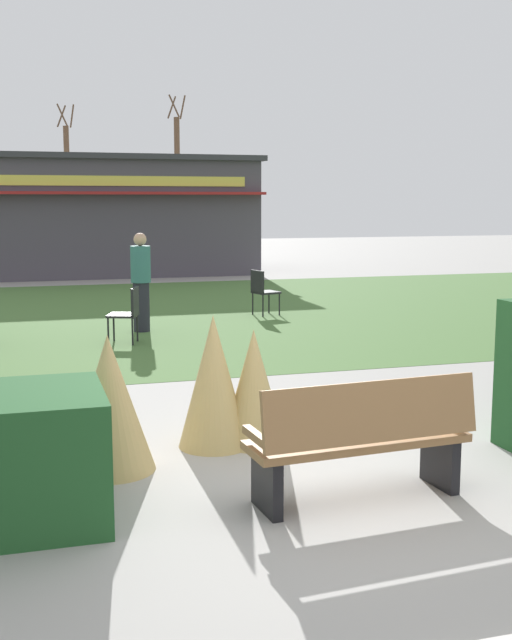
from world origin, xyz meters
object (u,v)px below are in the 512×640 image
(park_bench, at_px, (362,439))
(cafe_chair_north, at_px, (128,310))
(person_standing, at_px, (141,282))
(food_kiosk, at_px, (78,215))
(cafe_chair_center, at_px, (262,289))
(parked_car_center_slot, at_px, (91,238))
(tree_center_bg, at_px, (177,179))
(tree_left_bg, at_px, (68,182))

(park_bench, bearing_deg, cafe_chair_north, 96.24)
(park_bench, bearing_deg, person_standing, 92.88)
(park_bench, xyz_separation_m, food_kiosk, (-0.63, 20.05, 1.30))
(person_standing, bearing_deg, cafe_chair_center, 154.49)
(person_standing, bearing_deg, parked_car_center_slot, -144.45)
(park_bench, bearing_deg, parked_car_center_slot, 88.97)
(park_bench, height_order, food_kiosk, food_kiosk)
(cafe_chair_center, xyz_separation_m, parked_car_center_slot, (-1.60, 19.84, 0.12))
(cafe_chair_center, relative_size, tree_center_bg, 0.12)
(tree_left_bg, bearing_deg, cafe_chair_north, -91.67)
(tree_center_bg, bearing_deg, person_standing, -102.27)
(cafe_chair_north, xyz_separation_m, person_standing, (0.37, 1.11, 0.33))
(cafe_chair_north, relative_size, parked_car_center_slot, 0.21)
(park_bench, xyz_separation_m, person_standing, (-0.42, 8.29, 0.38))
(tree_left_bg, bearing_deg, cafe_chair_center, -85.72)
(food_kiosk, height_order, tree_center_bg, tree_center_bg)
(park_bench, xyz_separation_m, cafe_chair_center, (2.13, 9.55, 0.05))
(person_standing, xyz_separation_m, tree_center_bg, (5.75, 26.42, 2.46))
(person_standing, bearing_deg, tree_left_bg, -142.88)
(park_bench, distance_m, parked_car_center_slot, 29.40)
(person_standing, relative_size, parked_car_center_slot, 0.40)
(person_standing, bearing_deg, food_kiosk, -140.86)
(food_kiosk, xyz_separation_m, cafe_chair_north, (-0.16, -12.86, -1.26))
(food_kiosk, bearing_deg, person_standing, -88.98)
(park_bench, distance_m, cafe_chair_center, 9.79)
(cafe_chair_north, bearing_deg, park_bench, -83.76)
(parked_car_center_slot, height_order, tree_center_bg, tree_center_bg)
(person_standing, height_order, tree_left_bg, tree_left_bg)
(park_bench, relative_size, parked_car_center_slot, 0.41)
(park_bench, xyz_separation_m, parked_car_center_slot, (0.53, 29.39, 0.16))
(food_kiosk, distance_m, parked_car_center_slot, 9.48)
(park_bench, relative_size, tree_center_bg, 0.23)
(food_kiosk, xyz_separation_m, cafe_chair_center, (2.76, -10.50, -1.26))
(cafe_chair_north, distance_m, tree_center_bg, 28.33)
(food_kiosk, bearing_deg, cafe_chair_north, -90.71)
(cafe_chair_center, relative_size, tree_left_bg, 0.13)
(person_standing, xyz_separation_m, parked_car_center_slot, (0.95, 21.10, -0.22))
(cafe_chair_center, bearing_deg, person_standing, -153.63)
(food_kiosk, height_order, cafe_chair_center, food_kiosk)
(tree_center_bg, bearing_deg, park_bench, -98.73)
(cafe_chair_center, distance_m, cafe_chair_north, 3.76)
(person_standing, distance_m, tree_center_bg, 27.15)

